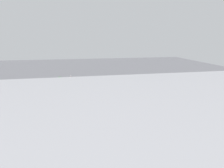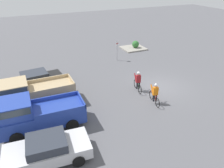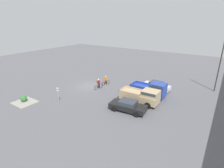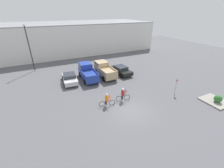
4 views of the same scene
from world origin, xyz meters
TOP-DOWN VIEW (x-y plane):
  - ground_plane at (0.00, 0.00)m, footprint 80.00×80.00m
  - sedan_0 at (-4.34, 9.94)m, footprint 2.25×4.33m
  - pickup_truck_0 at (-1.52, 10.19)m, footprint 2.29×5.03m
  - pickup_truck_1 at (1.26, 10.09)m, footprint 2.22×5.15m
  - sedan_1 at (4.06, 9.54)m, footprint 2.35×4.59m
  - cyclist_0 at (0.22, 2.11)m, footprint 1.74×0.53m
  - cyclist_1 at (-1.91, 1.95)m, footprint 1.81×0.54m
  - fire_lane_sign at (7.10, 0.70)m, footprint 0.13×0.29m
  - lamppost at (-8.97, 17.64)m, footprint 0.36×0.36m
  - curb_island at (9.82, -2.85)m, footprint 2.53×2.77m
  - shrub at (9.75, -3.10)m, footprint 0.86×0.86m

SIDE VIEW (x-z plane):
  - ground_plane at x=0.00m, z-range 0.00..0.00m
  - curb_island at x=9.82m, z-range 0.00..0.15m
  - shrub at x=9.75m, z-range 0.15..1.01m
  - sedan_0 at x=-4.34m, z-range 0.01..1.36m
  - sedan_1 at x=4.06m, z-range 0.01..1.38m
  - cyclist_1 at x=-1.91m, z-range -0.02..1.59m
  - cyclist_0 at x=0.22m, z-range -0.01..1.68m
  - pickup_truck_1 at x=1.26m, z-range 0.05..2.14m
  - pickup_truck_0 at x=-1.52m, z-range 0.03..2.23m
  - fire_lane_sign at x=7.10m, z-range 0.23..2.41m
  - lamppost at x=-8.97m, z-range 0.60..8.33m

